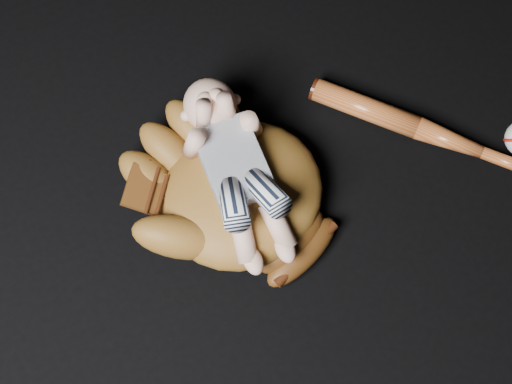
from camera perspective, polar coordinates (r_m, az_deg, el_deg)
baseball_glove at (r=1.25m, az=-1.15°, el=0.14°), size 0.49×0.52×0.13m
newborn_baby at (r=1.20m, az=-1.35°, el=1.43°), size 0.20×0.37×0.14m
baseball_bat at (r=1.39m, az=13.82°, el=4.61°), size 0.33×0.40×0.04m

